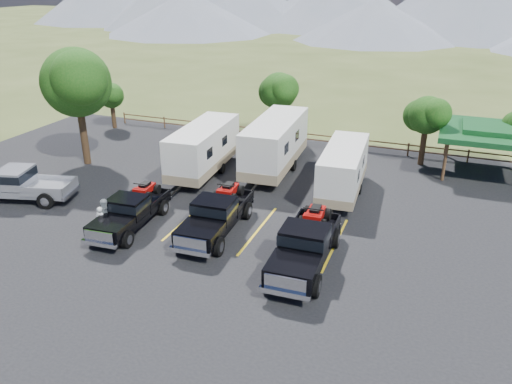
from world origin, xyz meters
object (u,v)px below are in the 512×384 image
(trailer_left, at_px, (204,149))
(person_b, at_px, (107,217))
(pickup_silver, at_px, (19,184))
(rig_left, at_px, (131,210))
(trailer_center, at_px, (275,144))
(trailer_right, at_px, (343,170))
(person_a, at_px, (101,221))
(pavilion, at_px, (491,132))
(rig_center, at_px, (217,214))
(rig_right, at_px, (306,243))
(tree_big_nw, at_px, (76,82))

(trailer_left, xyz_separation_m, person_b, (-0.81, -9.23, -0.72))
(trailer_left, height_order, pickup_silver, trailer_left)
(pickup_silver, bearing_deg, rig_left, 71.12)
(trailer_center, bearing_deg, pickup_silver, -144.33)
(trailer_right, height_order, person_a, trailer_right)
(pavilion, relative_size, rig_center, 0.98)
(trailer_center, bearing_deg, pavilion, 16.58)
(rig_left, relative_size, person_a, 3.76)
(rig_right, distance_m, pickup_silver, 17.22)
(rig_left, distance_m, person_b, 1.29)
(tree_big_nw, distance_m, pavilion, 26.91)
(pavilion, relative_size, rig_right, 0.94)
(tree_big_nw, distance_m, person_b, 12.01)
(rig_left, bearing_deg, trailer_right, 37.41)
(trailer_left, distance_m, person_b, 9.29)
(tree_big_nw, xyz_separation_m, pickup_silver, (0.46, -6.41, -4.56))
(pavilion, height_order, rig_right, pavilion)
(trailer_center, xyz_separation_m, person_b, (-4.93, -11.36, -0.86))
(rig_left, distance_m, trailer_left, 8.17)
(rig_right, distance_m, person_b, 10.05)
(trailer_right, bearing_deg, rig_right, -92.71)
(rig_center, height_order, person_b, rig_center)
(pickup_silver, relative_size, person_b, 3.56)
(trailer_center, bearing_deg, trailer_left, -155.71)
(rig_right, relative_size, trailer_right, 0.79)
(trailer_center, bearing_deg, rig_center, -92.55)
(trailer_left, bearing_deg, pickup_silver, -140.22)
(rig_center, relative_size, pickup_silver, 0.95)
(tree_big_nw, bearing_deg, pickup_silver, -85.94)
(person_b, bearing_deg, trailer_right, -10.04)
(trailer_right, bearing_deg, person_a, -140.50)
(tree_big_nw, relative_size, person_a, 5.01)
(trailer_center, distance_m, person_a, 12.72)
(person_a, bearing_deg, person_b, -116.69)
(rig_center, bearing_deg, trailer_center, 87.87)
(pickup_silver, bearing_deg, person_a, 60.00)
(rig_right, relative_size, person_a, 4.21)
(tree_big_nw, bearing_deg, rig_center, -24.99)
(pavilion, bearing_deg, trailer_center, -160.29)
(pickup_silver, xyz_separation_m, person_a, (7.04, -1.89, -0.21))
(rig_center, distance_m, trailer_left, 8.27)
(person_a, bearing_deg, rig_right, -173.48)
(trailer_left, bearing_deg, rig_center, -63.04)
(rig_left, xyz_separation_m, trailer_left, (0.11, 8.14, 0.72))
(rig_center, bearing_deg, rig_right, -18.26)
(trailer_left, height_order, person_b, trailer_left)
(tree_big_nw, relative_size, rig_left, 1.33)
(rig_left, height_order, trailer_left, trailer_left)
(rig_center, bearing_deg, tree_big_nw, 152.30)
(rig_right, xyz_separation_m, trailer_center, (-5.09, 10.61, 0.74))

